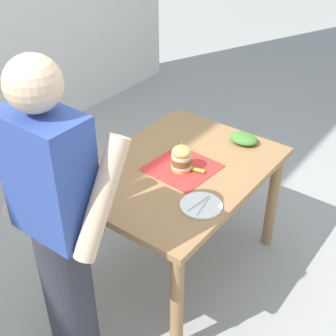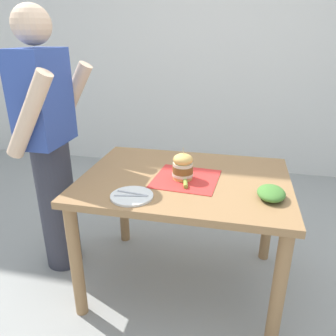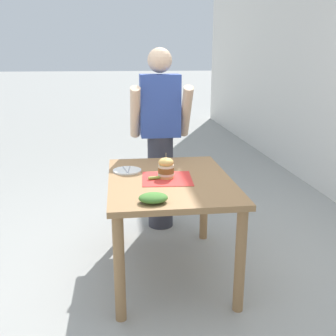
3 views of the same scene
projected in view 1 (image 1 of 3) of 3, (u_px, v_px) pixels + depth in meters
name	position (u px, v px, depth m)	size (l,w,h in m)	color
ground_plane	(177.00, 262.00, 3.12)	(80.00, 80.00, 0.00)	#9E9E99
patio_table	(178.00, 184.00, 2.76)	(0.89, 1.19, 0.76)	#9E7247
serving_paper	(183.00, 168.00, 2.69)	(0.36, 0.36, 0.00)	red
sandwich	(182.00, 158.00, 2.63)	(0.12, 0.12, 0.19)	#E5B25B
pickle_spear	(197.00, 170.00, 2.64)	(0.02, 0.02, 0.09)	#8EA83D
side_plate_with_forks	(201.00, 206.00, 2.39)	(0.22, 0.22, 0.02)	white
side_salad	(244.00, 139.00, 2.91)	(0.18, 0.14, 0.06)	#477F33
diner_across_table	(59.00, 230.00, 2.06)	(0.55, 0.35, 1.69)	#33333D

